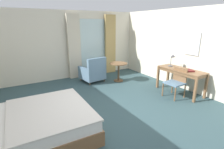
% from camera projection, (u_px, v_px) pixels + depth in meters
% --- Properties ---
extents(ground, '(6.47, 7.32, 0.10)m').
position_uv_depth(ground, '(111.00, 116.00, 4.18)').
color(ground, '#334C51').
extents(wall_back, '(6.07, 0.12, 2.56)m').
position_uv_depth(wall_back, '(66.00, 45.00, 6.60)').
color(wall_back, silver).
rests_on(wall_back, ground).
extents(wall_right, '(0.12, 6.92, 2.56)m').
position_uv_depth(wall_right, '(195.00, 51.00, 5.25)').
color(wall_right, silver).
rests_on(wall_right, ground).
extents(balcony_glass_door, '(1.14, 0.02, 2.25)m').
position_uv_depth(balcony_glass_door, '(92.00, 48.00, 7.09)').
color(balcony_glass_door, silver).
rests_on(balcony_glass_door, ground).
extents(curtain_panel_left, '(0.49, 0.10, 2.43)m').
position_uv_depth(curtain_panel_left, '(74.00, 47.00, 6.60)').
color(curtain_panel_left, beige).
rests_on(curtain_panel_left, ground).
extents(curtain_panel_right, '(0.48, 0.10, 2.43)m').
position_uv_depth(curtain_panel_right, '(110.00, 45.00, 7.37)').
color(curtain_panel_right, tan).
rests_on(curtain_panel_right, ground).
extents(bed, '(2.28, 1.78, 1.08)m').
position_uv_depth(bed, '(26.00, 127.00, 3.15)').
color(bed, brown).
rests_on(bed, ground).
extents(writing_desk, '(0.59, 1.43, 0.76)m').
position_uv_depth(writing_desk, '(181.00, 72.00, 5.26)').
color(writing_desk, brown).
rests_on(writing_desk, ground).
extents(desk_chair, '(0.50, 0.50, 0.85)m').
position_uv_depth(desk_chair, '(176.00, 81.00, 5.03)').
color(desk_chair, slate).
rests_on(desk_chair, ground).
extents(desk_lamp, '(0.21, 0.26, 0.44)m').
position_uv_depth(desk_lamp, '(172.00, 58.00, 5.43)').
color(desk_lamp, '#4C4C51').
rests_on(desk_lamp, writing_desk).
extents(closed_book, '(0.31, 0.33, 0.03)m').
position_uv_depth(closed_book, '(189.00, 70.00, 5.03)').
color(closed_book, maroon).
rests_on(closed_book, writing_desk).
extents(armchair_by_window, '(0.86, 0.87, 0.92)m').
position_uv_depth(armchair_by_window, '(93.00, 72.00, 6.38)').
color(armchair_by_window, slate).
rests_on(armchair_by_window, ground).
extents(round_cafe_table, '(0.65, 0.65, 0.69)m').
position_uv_depth(round_cafe_table, '(119.00, 68.00, 6.39)').
color(round_cafe_table, brown).
rests_on(round_cafe_table, ground).
extents(wall_mirror, '(0.02, 0.47, 0.68)m').
position_uv_depth(wall_mirror, '(193.00, 44.00, 5.21)').
color(wall_mirror, silver).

